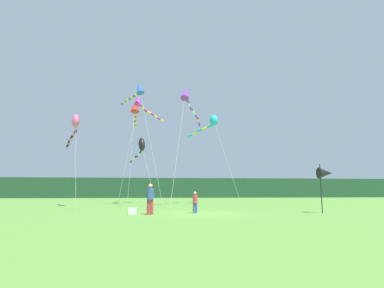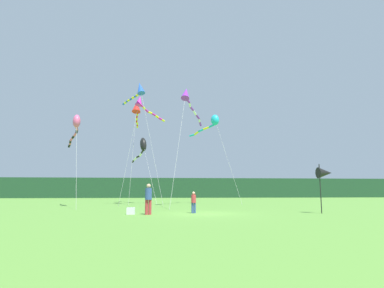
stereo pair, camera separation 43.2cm
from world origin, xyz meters
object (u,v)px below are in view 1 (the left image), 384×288
(banner_flag_pole, at_px, (325,173))
(kite_blue, at_px, (138,90))
(kite_purple, at_px, (188,99))
(kite_rainbow, at_px, (75,125))
(person_child, at_px, (195,201))
(kite_red, at_px, (135,108))
(kite_cyan, at_px, (212,122))
(kite_black, at_px, (141,146))
(cooler_box, at_px, (133,211))
(person_adult, at_px, (150,197))
(kite_magenta, at_px, (141,104))

(banner_flag_pole, bearing_deg, kite_blue, 137.20)
(kite_purple, relative_size, kite_rainbow, 1.37)
(person_child, bearing_deg, banner_flag_pole, -7.09)
(kite_blue, bearing_deg, kite_red, 96.62)
(kite_rainbow, height_order, kite_cyan, kite_cyan)
(kite_rainbow, distance_m, kite_black, 9.39)
(cooler_box, bearing_deg, person_adult, -14.71)
(person_child, distance_m, kite_purple, 13.03)
(kite_cyan, relative_size, kite_magenta, 0.88)
(person_child, distance_m, kite_blue, 15.51)
(cooler_box, distance_m, kite_red, 18.97)
(cooler_box, height_order, kite_black, kite_black)
(person_child, distance_m, banner_flag_pole, 8.45)
(kite_magenta, bearing_deg, kite_red, 103.84)
(cooler_box, height_order, kite_cyan, kite_cyan)
(person_child, xyz_separation_m, kite_red, (-4.85, 15.19, 9.82))
(kite_cyan, bearing_deg, kite_rainbow, -159.57)
(cooler_box, bearing_deg, kite_magenta, 90.91)
(person_adult, distance_m, person_child, 2.96)
(person_adult, bearing_deg, kite_purple, 72.18)
(cooler_box, distance_m, kite_purple, 14.52)
(kite_purple, distance_m, kite_cyan, 5.25)
(cooler_box, height_order, kite_red, kite_red)
(person_child, distance_m, kite_rainbow, 14.21)
(banner_flag_pole, relative_size, kite_red, 0.27)
(kite_cyan, bearing_deg, kite_magenta, -169.82)
(kite_red, xyz_separation_m, kite_purple, (5.29, -6.08, -0.52))
(kite_purple, xyz_separation_m, kite_magenta, (-4.46, 2.72, 0.11))
(kite_purple, relative_size, kite_black, 1.38)
(person_adult, distance_m, kite_black, 17.73)
(kite_purple, bearing_deg, kite_magenta, 148.61)
(cooler_box, bearing_deg, kite_black, 91.08)
(person_child, distance_m, cooler_box, 3.92)
(kite_red, relative_size, kite_cyan, 1.20)
(kite_magenta, bearing_deg, kite_purple, -31.39)
(kite_rainbow, bearing_deg, kite_blue, 23.19)
(kite_rainbow, height_order, kite_black, kite_rainbow)
(kite_red, distance_m, kite_black, 4.30)
(person_child, height_order, cooler_box, person_child)
(kite_rainbow, bearing_deg, kite_cyan, 20.43)
(kite_purple, bearing_deg, person_child, -92.77)
(person_adult, bearing_deg, kite_black, 94.55)
(person_child, bearing_deg, kite_red, 107.70)
(kite_rainbow, bearing_deg, person_child, -40.88)
(banner_flag_pole, bearing_deg, person_child, 172.91)
(person_adult, distance_m, kite_red, 18.86)
(person_child, bearing_deg, kite_magenta, 108.76)
(kite_black, bearing_deg, kite_blue, -91.92)
(cooler_box, xyz_separation_m, kite_black, (-0.31, 16.57, 6.19))
(person_child, bearing_deg, kite_cyan, 75.14)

